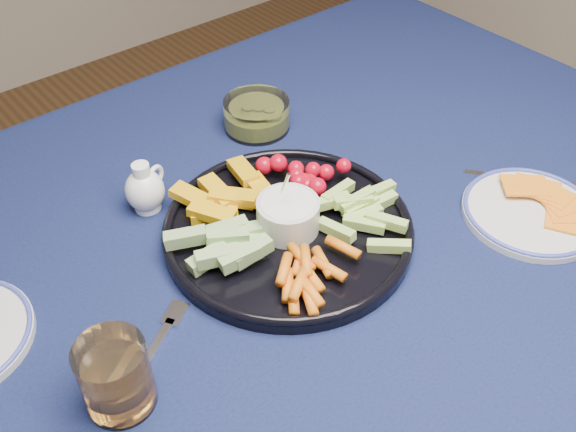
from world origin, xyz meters
TOP-DOWN VIEW (x-y plane):
  - dining_table at (0.00, 0.00)m, footprint 1.67×1.07m
  - crudite_platter at (0.08, 0.01)m, footprint 0.36×0.36m
  - creamer_pitcher at (-0.04, 0.19)m, footprint 0.07×0.06m
  - pickle_bowl at (0.22, 0.26)m, footprint 0.11×0.11m
  - cheese_plate at (0.39, -0.19)m, footprint 0.20×0.20m
  - juice_tumbler at (-0.23, -0.08)m, footprint 0.08×0.08m
  - fork_left at (-0.17, -0.04)m, footprint 0.16×0.11m
  - fork_right at (0.46, -0.15)m, footprint 0.12×0.16m

SIDE VIEW (x-z plane):
  - dining_table at x=0.00m, z-range 0.29..1.03m
  - fork_left at x=-0.17m, z-range 0.75..0.75m
  - fork_right at x=0.46m, z-range 0.75..0.75m
  - cheese_plate at x=0.39m, z-range 0.74..0.77m
  - crudite_platter at x=0.08m, z-range 0.71..0.82m
  - pickle_bowl at x=0.22m, z-range 0.74..0.80m
  - creamer_pitcher at x=-0.04m, z-range 0.74..0.82m
  - juice_tumbler at x=-0.23m, z-range 0.74..0.83m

